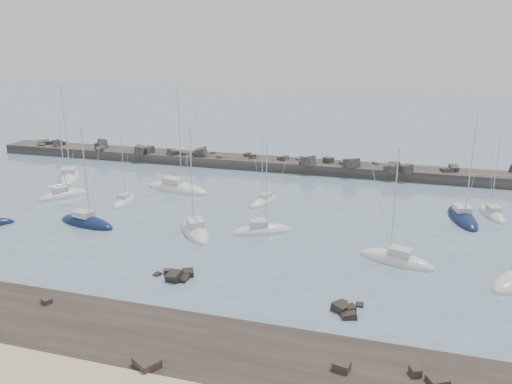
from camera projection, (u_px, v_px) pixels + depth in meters
ground at (238, 246)px, 59.31m from camera, size 400.00×400.00×0.00m
rock_shelf at (148, 351)px, 39.12m from camera, size 140.00×12.00×1.92m
rock_cluster_near at (177, 277)px, 51.18m from camera, size 4.40×2.92×1.53m
rock_cluster_far at (345, 311)px, 44.80m from camera, size 2.94×3.50×1.29m
breakwater at (263, 166)px, 96.15m from camera, size 115.00×7.55×5.33m
sailboat_0 at (63, 196)px, 78.18m from camera, size 6.22×7.89×12.54m
sailboat_1 at (70, 177)px, 89.06m from camera, size 8.55×11.25×17.36m
sailboat_3 at (124, 201)px, 75.54m from camera, size 3.07×7.10×10.98m
sailboat_4 at (177, 189)px, 81.77m from camera, size 12.26×6.05×18.41m
sailboat_5 at (195, 231)px, 63.60m from camera, size 7.81×9.18×14.76m
sailboat_6 at (264, 202)px, 75.15m from camera, size 4.13×7.07×10.84m
sailboat_7 at (261, 231)px, 63.65m from camera, size 7.84×5.83×12.24m
sailboat_8 at (462, 218)px, 68.13m from camera, size 4.79×10.14×15.43m
sailboat_9 at (396, 261)px, 55.03m from camera, size 8.96×5.13×13.66m
sailboat_10 at (492, 214)px, 69.85m from camera, size 4.05×7.92×12.01m
sailboat_13 at (87, 223)px, 66.35m from camera, size 9.41×4.66×14.38m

